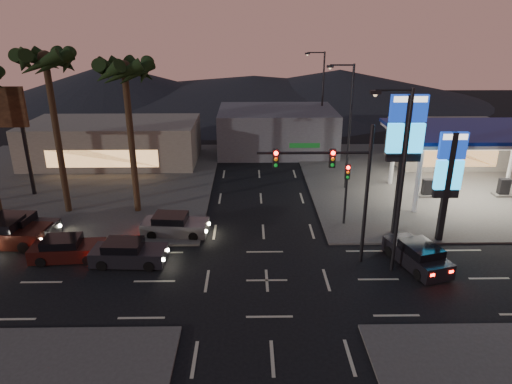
{
  "coord_description": "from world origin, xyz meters",
  "views": [
    {
      "loc": [
        -0.91,
        -21.13,
        13.06
      ],
      "look_at": [
        -0.49,
        5.47,
        3.0
      ],
      "focal_mm": 32.0,
      "sensor_mm": 36.0,
      "label": 1
    }
  ],
  "objects_px": {
    "car_lane_b_mid": "(18,228)",
    "car_lane_b_rear": "(5,233)",
    "car_lane_a_front": "(128,253)",
    "car_lane_b_front": "(174,225)",
    "pylon_sign_tall": "(405,138)",
    "suv_station": "(417,255)",
    "traffic_signal_mast": "(336,176)",
    "car_lane_a_mid": "(67,249)",
    "gas_station": "(475,134)",
    "pylon_sign_short": "(449,171)"
  },
  "relations": [
    {
      "from": "traffic_signal_mast",
      "to": "car_lane_b_mid",
      "type": "xyz_separation_m",
      "value": [
        -19.35,
        3.28,
        -4.5
      ]
    },
    {
      "from": "pylon_sign_short",
      "to": "car_lane_b_mid",
      "type": "height_order",
      "value": "pylon_sign_short"
    },
    {
      "from": "traffic_signal_mast",
      "to": "car_lane_b_front",
      "type": "height_order",
      "value": "traffic_signal_mast"
    },
    {
      "from": "traffic_signal_mast",
      "to": "car_lane_a_front",
      "type": "bearing_deg",
      "value": -179.89
    },
    {
      "from": "pylon_sign_tall",
      "to": "car_lane_b_mid",
      "type": "xyz_separation_m",
      "value": [
        -24.1,
        -0.23,
        -5.66
      ]
    },
    {
      "from": "traffic_signal_mast",
      "to": "car_lane_b_rear",
      "type": "relative_size",
      "value": 1.51
    },
    {
      "from": "pylon_sign_tall",
      "to": "suv_station",
      "type": "height_order",
      "value": "pylon_sign_tall"
    },
    {
      "from": "car_lane_a_front",
      "to": "suv_station",
      "type": "distance_m",
      "value": 16.38
    },
    {
      "from": "car_lane_b_mid",
      "to": "gas_station",
      "type": "bearing_deg",
      "value": 12.03
    },
    {
      "from": "car_lane_a_mid",
      "to": "car_lane_b_rear",
      "type": "bearing_deg",
      "value": 157.38
    },
    {
      "from": "gas_station",
      "to": "car_lane_b_rear",
      "type": "xyz_separation_m",
      "value": [
        -31.97,
        -7.6,
        -4.3
      ]
    },
    {
      "from": "traffic_signal_mast",
      "to": "car_lane_a_mid",
      "type": "height_order",
      "value": "traffic_signal_mast"
    },
    {
      "from": "car_lane_a_front",
      "to": "car_lane_b_mid",
      "type": "xyz_separation_m",
      "value": [
        -7.76,
        3.3,
        0.09
      ]
    },
    {
      "from": "pylon_sign_tall",
      "to": "car_lane_b_mid",
      "type": "distance_m",
      "value": 24.75
    },
    {
      "from": "gas_station",
      "to": "car_lane_b_front",
      "type": "xyz_separation_m",
      "value": [
        -21.76,
        -6.34,
        -4.43
      ]
    },
    {
      "from": "car_lane_b_front",
      "to": "car_lane_b_mid",
      "type": "distance_m",
      "value": 9.84
    },
    {
      "from": "car_lane_b_rear",
      "to": "traffic_signal_mast",
      "type": "bearing_deg",
      "value": -6.97
    },
    {
      "from": "gas_station",
      "to": "car_lane_b_front",
      "type": "relative_size",
      "value": 2.76
    },
    {
      "from": "car_lane_b_mid",
      "to": "suv_station",
      "type": "distance_m",
      "value": 24.44
    },
    {
      "from": "traffic_signal_mast",
      "to": "suv_station",
      "type": "bearing_deg",
      "value": -6.66
    },
    {
      "from": "car_lane_b_mid",
      "to": "car_lane_b_rear",
      "type": "xyz_separation_m",
      "value": [
        -0.38,
        -0.87,
        0.05
      ]
    },
    {
      "from": "pylon_sign_tall",
      "to": "suv_station",
      "type": "distance_m",
      "value": 7.03
    },
    {
      "from": "pylon_sign_short",
      "to": "car_lane_b_rear",
      "type": "distance_m",
      "value": 27.25
    },
    {
      "from": "traffic_signal_mast",
      "to": "car_lane_b_rear",
      "type": "height_order",
      "value": "traffic_signal_mast"
    },
    {
      "from": "gas_station",
      "to": "pylon_sign_short",
      "type": "relative_size",
      "value": 1.74
    },
    {
      "from": "traffic_signal_mast",
      "to": "car_lane_a_front",
      "type": "height_order",
      "value": "traffic_signal_mast"
    },
    {
      "from": "car_lane_a_mid",
      "to": "suv_station",
      "type": "bearing_deg",
      "value": -3.16
    },
    {
      "from": "traffic_signal_mast",
      "to": "car_lane_b_front",
      "type": "xyz_separation_m",
      "value": [
        -9.52,
        3.68,
        -4.58
      ]
    },
    {
      "from": "pylon_sign_tall",
      "to": "car_lane_b_mid",
      "type": "bearing_deg",
      "value": -179.45
    },
    {
      "from": "car_lane_a_front",
      "to": "suv_station",
      "type": "relative_size",
      "value": 0.94
    },
    {
      "from": "pylon_sign_tall",
      "to": "traffic_signal_mast",
      "type": "xyz_separation_m",
      "value": [
        -4.74,
        -3.51,
        -1.17
      ]
    },
    {
      "from": "car_lane_a_front",
      "to": "car_lane_b_front",
      "type": "xyz_separation_m",
      "value": [
        2.07,
        3.7,
        0.0
      ]
    },
    {
      "from": "pylon_sign_short",
      "to": "car_lane_a_front",
      "type": "distance_m",
      "value": 19.42
    },
    {
      "from": "traffic_signal_mast",
      "to": "car_lane_a_front",
      "type": "relative_size",
      "value": 1.84
    },
    {
      "from": "pylon_sign_tall",
      "to": "car_lane_b_front",
      "type": "bearing_deg",
      "value": 179.34
    },
    {
      "from": "car_lane_b_rear",
      "to": "pylon_sign_tall",
      "type": "bearing_deg",
      "value": 2.57
    },
    {
      "from": "car_lane_a_front",
      "to": "car_lane_b_rear",
      "type": "relative_size",
      "value": 0.82
    },
    {
      "from": "car_lane_a_front",
      "to": "car_lane_b_mid",
      "type": "bearing_deg",
      "value": 156.95
    },
    {
      "from": "pylon_sign_tall",
      "to": "car_lane_b_front",
      "type": "distance_m",
      "value": 15.37
    },
    {
      "from": "car_lane_b_mid",
      "to": "traffic_signal_mast",
      "type": "bearing_deg",
      "value": -9.62
    },
    {
      "from": "pylon_sign_short",
      "to": "pylon_sign_tall",
      "type": "bearing_deg",
      "value": 158.2
    },
    {
      "from": "gas_station",
      "to": "traffic_signal_mast",
      "type": "relative_size",
      "value": 1.53
    },
    {
      "from": "car_lane_a_front",
      "to": "car_lane_a_mid",
      "type": "bearing_deg",
      "value": 171.16
    },
    {
      "from": "pylon_sign_tall",
      "to": "traffic_signal_mast",
      "type": "bearing_deg",
      "value": -143.48
    },
    {
      "from": "car_lane_a_mid",
      "to": "car_lane_b_front",
      "type": "bearing_deg",
      "value": 28.58
    },
    {
      "from": "gas_station",
      "to": "pylon_sign_short",
      "type": "distance_m",
      "value": 9.02
    },
    {
      "from": "car_lane_a_mid",
      "to": "suv_station",
      "type": "height_order",
      "value": "suv_station"
    },
    {
      "from": "gas_station",
      "to": "pylon_sign_tall",
      "type": "relative_size",
      "value": 1.36
    },
    {
      "from": "pylon_sign_tall",
      "to": "traffic_signal_mast",
      "type": "relative_size",
      "value": 1.12
    },
    {
      "from": "car_lane_b_front",
      "to": "car_lane_b_mid",
      "type": "bearing_deg",
      "value": -177.7
    }
  ]
}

